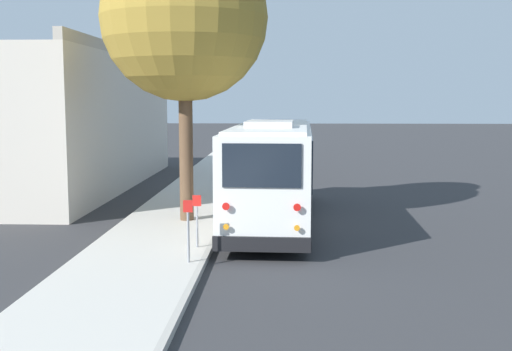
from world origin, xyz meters
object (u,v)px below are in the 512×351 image
parked_sedan_maroon (265,166)px  fire_hydrant (229,178)px  shuttle_bus (273,167)px  street_tree (185,7)px  sign_post_far (197,220)px  parked_sedan_white (270,149)px  parked_sedan_silver (268,156)px  parked_sedan_navy (273,141)px  sign_post_near (188,230)px

parked_sedan_maroon → fire_hydrant: bearing=157.3°
shuttle_bus → street_tree: size_ratio=1.12×
sign_post_far → street_tree: bearing=12.1°
parked_sedan_white → street_tree: street_tree is taller
parked_sedan_maroon → street_tree: street_tree is taller
parked_sedan_silver → parked_sedan_navy: bearing=-0.7°
shuttle_bus → parked_sedan_white: shuttle_bus is taller
parked_sedan_silver → parked_sedan_navy: parked_sedan_navy is taller
parked_sedan_silver → sign_post_far: size_ratio=3.30×
shuttle_bus → fire_hydrant: shuttle_bus is taller
sign_post_near → sign_post_far: (1.53, 0.00, -0.06)m
parked_sedan_white → sign_post_near: 28.04m
parked_sedan_maroon → street_tree: 13.12m
parked_sedan_white → street_tree: bearing=171.1°
shuttle_bus → parked_sedan_white: (22.25, 0.57, -1.17)m
parked_sedan_maroon → parked_sedan_navy: bearing=-3.9°
parked_sedan_navy → sign_post_far: bearing=-177.7°
parked_sedan_maroon → sign_post_near: size_ratio=3.03×
parked_sedan_white → parked_sedan_navy: (7.24, -0.11, 0.02)m
shuttle_bus → sign_post_far: 4.71m
shuttle_bus → parked_sedan_white: size_ratio=2.49×
parked_sedan_silver → parked_sedan_white: bearing=-0.1°
parked_sedan_silver → sign_post_near: sign_post_near is taller
parked_sedan_maroon → shuttle_bus: bearing=179.2°
shuttle_bus → street_tree: street_tree is taller
sign_post_near → fire_hydrant: sign_post_near is taller
parked_sedan_silver → street_tree: (-17.24, 2.13, 6.10)m
fire_hydrant → parked_sedan_white: bearing=-5.3°
parked_sedan_white → parked_sedan_navy: size_ratio=1.00×
parked_sedan_maroon → sign_post_far: 15.32m
parked_sedan_navy → street_tree: 30.59m
parked_sedan_silver → street_tree: bearing=172.6°
fire_hydrant → shuttle_bus: bearing=-163.7°
parked_sedan_white → shuttle_bus: bearing=177.9°
street_tree → sign_post_far: size_ratio=7.07×
street_tree → parked_sedan_silver: bearing=-7.0°
fire_hydrant → parked_sedan_navy: bearing=-3.9°
parked_sedan_maroon → street_tree: bearing=165.8°
fire_hydrant → parked_sedan_silver: bearing=-8.2°
street_tree → parked_sedan_maroon: bearing=-10.6°
parked_sedan_silver → sign_post_far: sign_post_far is taller
shuttle_bus → parked_sedan_silver: shuttle_bus is taller
street_tree → fire_hydrant: size_ratio=11.73×
shuttle_bus → sign_post_far: size_ratio=7.89×
parked_sedan_silver → street_tree: 18.41m
street_tree → parked_sedan_navy: bearing=-4.2°
street_tree → sign_post_far: (-3.83, -0.82, -5.85)m
shuttle_bus → sign_post_far: bearing=158.3°
parked_sedan_navy → sign_post_near: bearing=-177.6°
shuttle_bus → parked_sedan_navy: bearing=2.9°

